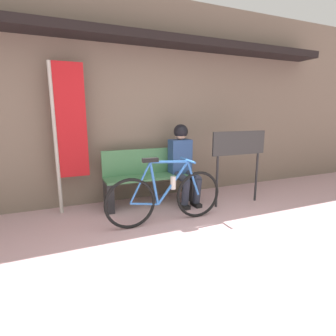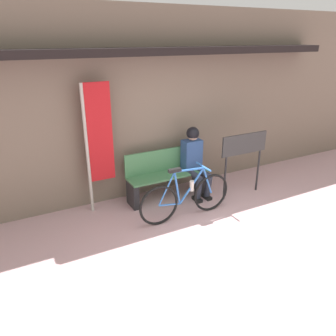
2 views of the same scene
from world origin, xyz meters
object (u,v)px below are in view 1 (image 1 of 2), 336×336
park_bench_near (150,179)px  signboard (239,149)px  person_seated (183,158)px  bicycle (166,196)px  banner_pole (67,127)px

park_bench_near → signboard: (1.26, -0.54, 0.48)m
person_seated → bicycle: bearing=-129.7°
park_bench_near → bicycle: bearing=-94.0°
park_bench_near → banner_pole: banner_pole is taller
signboard → banner_pole: bearing=164.7°
banner_pole → bicycle: bearing=-39.2°
park_bench_near → banner_pole: bearing=174.0°
person_seated → signboard: bearing=-30.2°
signboard → person_seated: bearing=149.8°
bicycle → banner_pole: 1.68m
person_seated → signboard: person_seated is taller
park_bench_near → bicycle: (-0.05, -0.78, -0.03)m
park_bench_near → person_seated: (0.51, -0.10, 0.32)m
park_bench_near → banner_pole: size_ratio=0.69×
person_seated → park_bench_near: bearing=168.4°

